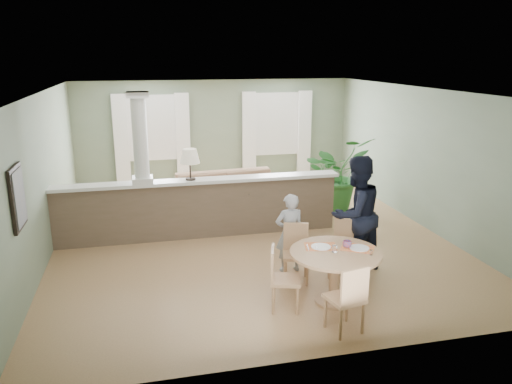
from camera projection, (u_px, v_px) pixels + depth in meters
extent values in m
plane|color=tan|center=(249.00, 236.00, 9.41)|extent=(8.00, 8.00, 0.00)
cube|color=gray|center=(216.00, 133.00, 12.80)|extent=(7.00, 0.02, 2.70)
cube|color=gray|center=(44.00, 177.00, 8.28)|extent=(0.02, 8.00, 2.70)
cube|color=gray|center=(423.00, 158.00, 9.81)|extent=(0.02, 8.00, 2.70)
cube|color=gray|center=(330.00, 246.00, 5.29)|extent=(7.00, 0.02, 2.70)
cube|color=white|center=(249.00, 91.00, 8.69)|extent=(7.00, 8.00, 0.02)
cube|color=white|center=(152.00, 128.00, 12.37)|extent=(1.10, 0.02, 1.50)
cube|color=white|center=(152.00, 128.00, 12.34)|extent=(1.22, 0.04, 1.62)
cube|color=white|center=(276.00, 124.00, 13.07)|extent=(1.10, 0.02, 1.50)
cube|color=white|center=(276.00, 124.00, 13.05)|extent=(1.22, 0.04, 1.62)
cube|color=white|center=(121.00, 142.00, 12.20)|extent=(0.35, 0.10, 2.30)
cube|color=white|center=(183.00, 139.00, 12.53)|extent=(0.35, 0.10, 2.30)
cube|color=white|center=(249.00, 137.00, 12.90)|extent=(0.35, 0.10, 2.30)
cube|color=white|center=(304.00, 135.00, 13.23)|extent=(0.35, 0.10, 2.30)
cube|color=black|center=(17.00, 198.00, 6.35)|extent=(0.04, 0.62, 0.82)
cube|color=slate|center=(19.00, 198.00, 6.36)|extent=(0.02, 0.52, 0.72)
cube|color=brown|center=(200.00, 210.00, 9.26)|extent=(5.20, 0.22, 1.05)
cube|color=white|center=(199.00, 181.00, 9.11)|extent=(5.32, 0.36, 0.06)
cube|color=white|center=(143.00, 180.00, 8.87)|extent=(0.36, 0.36, 0.10)
cylinder|color=white|center=(140.00, 138.00, 8.67)|extent=(0.26, 0.26, 1.39)
cube|color=white|center=(137.00, 95.00, 8.47)|extent=(0.38, 0.38, 0.10)
cylinder|color=black|center=(191.00, 179.00, 9.06)|extent=(0.18, 0.18, 0.03)
cylinder|color=black|center=(190.00, 171.00, 9.02)|extent=(0.03, 0.03, 0.28)
cone|color=white|center=(190.00, 156.00, 8.95)|extent=(0.36, 0.36, 0.26)
imported|color=olive|center=(228.00, 192.00, 10.87)|extent=(2.88, 1.33, 0.82)
imported|color=#286629|center=(336.00, 174.00, 10.82)|extent=(1.75, 1.62, 1.62)
cylinder|color=tan|center=(333.00, 301.00, 6.91)|extent=(0.52, 0.52, 0.04)
cylinder|color=tan|center=(334.00, 277.00, 6.81)|extent=(0.14, 0.14, 0.67)
cylinder|color=tan|center=(336.00, 253.00, 6.72)|extent=(1.24, 1.24, 0.04)
cube|color=red|center=(321.00, 246.00, 6.88)|extent=(0.50, 0.41, 0.01)
cube|color=red|center=(357.00, 248.00, 6.83)|extent=(0.54, 0.51, 0.01)
cylinder|color=white|center=(321.00, 247.00, 6.85)|extent=(0.27, 0.27, 0.01)
cylinder|color=white|center=(359.00, 248.00, 6.81)|extent=(0.27, 0.27, 0.01)
cylinder|color=white|center=(335.00, 249.00, 6.68)|extent=(0.08, 0.08, 0.09)
cube|color=silver|center=(317.00, 248.00, 6.80)|extent=(0.05, 0.18, 0.00)
cube|color=silver|center=(308.00, 247.00, 6.84)|extent=(0.06, 0.22, 0.00)
cylinder|color=white|center=(371.00, 252.00, 6.59)|extent=(0.04, 0.04, 0.07)
cylinder|color=silver|center=(371.00, 250.00, 6.58)|extent=(0.04, 0.04, 0.01)
imported|color=blue|center=(347.00, 244.00, 6.85)|extent=(0.15, 0.15, 0.10)
cube|color=tan|center=(296.00, 255.00, 7.44)|extent=(0.48, 0.48, 0.05)
cylinder|color=tan|center=(286.00, 273.00, 7.35)|extent=(0.04, 0.04, 0.40)
cylinder|color=tan|center=(307.00, 273.00, 7.34)|extent=(0.04, 0.04, 0.40)
cylinder|color=tan|center=(285.00, 264.00, 7.65)|extent=(0.04, 0.04, 0.40)
cylinder|color=tan|center=(306.00, 264.00, 7.65)|extent=(0.04, 0.04, 0.40)
cube|color=tan|center=(296.00, 236.00, 7.55)|extent=(0.37, 0.13, 0.43)
cube|color=tan|center=(343.00, 251.00, 7.60)|extent=(0.55, 0.55, 0.05)
cylinder|color=tan|center=(329.00, 266.00, 7.58)|extent=(0.04, 0.04, 0.40)
cylinder|color=tan|center=(350.00, 270.00, 7.46)|extent=(0.04, 0.04, 0.40)
cylinder|color=tan|center=(334.00, 259.00, 7.86)|extent=(0.04, 0.04, 0.40)
cylinder|color=tan|center=(355.00, 262.00, 7.75)|extent=(0.04, 0.04, 0.40)
cube|color=tan|center=(346.00, 232.00, 7.70)|extent=(0.33, 0.25, 0.43)
cube|color=tan|center=(345.00, 299.00, 6.09)|extent=(0.48, 0.48, 0.05)
cylinder|color=tan|center=(347.00, 307.00, 6.36)|extent=(0.04, 0.04, 0.41)
cylinder|color=tan|center=(325.00, 312.00, 6.22)|extent=(0.04, 0.04, 0.41)
cylinder|color=tan|center=(363.00, 318.00, 6.08)|extent=(0.04, 0.04, 0.41)
cylinder|color=tan|center=(341.00, 324.00, 5.94)|extent=(0.04, 0.04, 0.41)
cube|color=tan|center=(355.00, 287.00, 5.87)|extent=(0.38, 0.12, 0.44)
cube|color=tan|center=(286.00, 280.00, 6.62)|extent=(0.49, 0.49, 0.05)
cylinder|color=tan|center=(297.00, 301.00, 6.52)|extent=(0.04, 0.04, 0.40)
cylinder|color=tan|center=(297.00, 290.00, 6.83)|extent=(0.04, 0.04, 0.40)
cylinder|color=tan|center=(273.00, 300.00, 6.54)|extent=(0.04, 0.04, 0.40)
cylinder|color=tan|center=(274.00, 289.00, 6.84)|extent=(0.04, 0.04, 0.40)
cube|color=tan|center=(272.00, 264.00, 6.57)|extent=(0.14, 0.37, 0.43)
imported|color=#9D9DA2|center=(289.00, 233.00, 7.75)|extent=(0.47, 0.32, 1.26)
imported|color=black|center=(356.00, 214.00, 7.71)|extent=(1.07, 0.95, 1.85)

